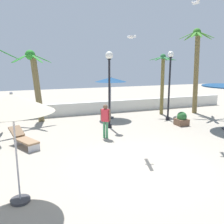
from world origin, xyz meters
The scene contains 14 objects.
ground_plane centered at (0.00, 0.00, 0.00)m, with size 56.00×56.00×0.00m, color #9E9384.
boundary_wall centered at (0.00, 9.54, 0.45)m, with size 25.20×0.30×0.91m, color silver.
patio_umbrella_0 centered at (1.53, 7.73, 2.65)m, with size 2.14×2.14×2.89m.
patio_umbrella_1 centered at (-4.34, -1.00, 2.77)m, with size 2.15×2.15×3.09m.
palm_tree_0 centered at (-3.33, 8.49, 2.84)m, with size 2.58×2.55×4.60m.
palm_tree_1 centered at (8.07, 7.13, 3.80)m, with size 2.49×2.50×6.25m.
palm_tree_2 centered at (5.51, 7.59, 2.85)m, with size 2.06×2.08×4.44m.
lamp_post_1 centered at (4.97, 5.88, 2.86)m, with size 0.39×0.39×4.54m.
lamp_post_3 centered at (0.61, 5.43, 3.01)m, with size 0.44×0.44×4.44m.
lounge_chair_0 centered at (-4.21, 3.67, 0.40)m, with size 1.36×1.92×0.84m.
guest_2 centered at (-0.26, 3.59, 1.07)m, with size 0.42×0.42×1.76m.
seagull_0 centered at (0.31, 1.86, 4.86)m, with size 0.46×1.14×0.14m.
seagull_2 centered at (3.65, 2.10, 6.51)m, with size 0.61×1.05×0.15m.
planter centered at (4.99, 4.38, 0.38)m, with size 0.70×0.70×0.85m.
Camera 1 is at (-4.02, -7.50, 3.80)m, focal length 38.06 mm.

